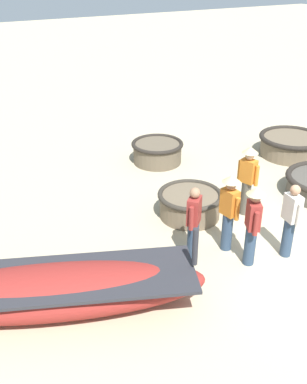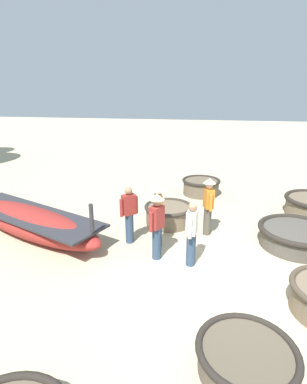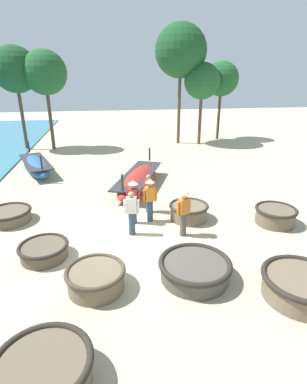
% 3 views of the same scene
% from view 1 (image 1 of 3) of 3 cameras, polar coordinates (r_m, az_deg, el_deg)
% --- Properties ---
extents(coracle_nearest, '(1.50, 1.50, 0.62)m').
position_cam_1_polar(coracle_nearest, '(13.05, 0.49, 5.19)').
color(coracle_nearest, brown).
rests_on(coracle_nearest, ground).
extents(coracle_beside_post, '(1.91, 1.91, 0.64)m').
position_cam_1_polar(coracle_beside_post, '(14.14, 17.04, 5.80)').
color(coracle_beside_post, brown).
rests_on(coracle_beside_post, ground).
extents(coracle_far_right, '(1.49, 1.49, 0.61)m').
position_cam_1_polar(coracle_far_right, '(10.31, 4.64, -1.46)').
color(coracle_far_right, brown).
rests_on(coracle_far_right, ground).
extents(long_boat_blue_hull, '(3.08, 5.29, 1.42)m').
position_cam_1_polar(long_boat_blue_hull, '(7.83, -12.68, -12.11)').
color(long_boat_blue_hull, maroon).
rests_on(long_boat_blue_hull, ground).
extents(fisherman_standing_right, '(0.48, 0.36, 1.67)m').
position_cam_1_polar(fisherman_standing_right, '(8.59, 12.50, -3.67)').
color(fisherman_standing_right, '#2D425B').
rests_on(fisherman_standing_right, ground).
extents(fisherman_by_coracle, '(0.53, 0.26, 1.57)m').
position_cam_1_polar(fisherman_by_coracle, '(9.09, 17.01, -3.32)').
color(fisherman_by_coracle, '#2D425B').
rests_on(fisherman_by_coracle, ground).
extents(fisherman_with_hat, '(0.39, 0.41, 1.57)m').
position_cam_1_polar(fisherman_with_hat, '(8.63, 5.11, -3.83)').
color(fisherman_with_hat, '#2D425B').
rests_on(fisherman_with_hat, ground).
extents(fisherman_crouching, '(0.53, 0.36, 1.67)m').
position_cam_1_polar(fisherman_crouching, '(8.94, 9.57, -2.03)').
color(fisherman_crouching, '#2D425B').
rests_on(fisherman_crouching, ground).
extents(fisherman_hauling, '(0.51, 0.36, 1.67)m').
position_cam_1_polar(fisherman_hauling, '(10.31, 11.87, 1.96)').
color(fisherman_hauling, '#4C473D').
rests_on(fisherman_hauling, ground).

